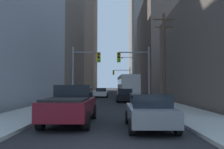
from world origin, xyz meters
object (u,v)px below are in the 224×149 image
pickup_truck_maroon (71,104)px  sedan_grey (149,111)px  sedan_black (125,95)px  city_bus (127,85)px  sedan_white (101,93)px  traffic_signal_near_right (135,65)px  traffic_signal_near_left (85,65)px  traffic_signal_far_right (122,76)px

pickup_truck_maroon → sedan_grey: bearing=-23.2°
sedan_black → city_bus: bearing=85.1°
sedan_black → sedan_white: (-3.24, 10.39, 0.00)m
sedan_black → traffic_signal_near_right: 4.09m
city_bus → sedan_grey: 26.88m
pickup_truck_maroon → sedan_white: 25.81m
traffic_signal_near_left → traffic_signal_far_right: same height
city_bus → sedan_grey: bearing=-91.3°
traffic_signal_near_right → city_bus: bearing=90.6°
traffic_signal_near_left → traffic_signal_near_right: size_ratio=1.00×
sedan_grey → traffic_signal_near_right: size_ratio=0.70×
sedan_black → traffic_signal_near_right: traffic_signal_near_right is taller
traffic_signal_near_left → sedan_white: bearing=85.0°
sedan_grey → traffic_signal_near_right: (0.72, 14.71, 3.26)m
traffic_signal_near_left → traffic_signal_far_right: (5.06, 28.93, 0.05)m
sedan_white → traffic_signal_near_right: (4.22, -12.67, 3.26)m
city_bus → traffic_signal_far_right: (-0.15, 16.78, 2.13)m
traffic_signal_far_right → traffic_signal_near_right: bearing=-89.5°
pickup_truck_maroon → traffic_signal_near_right: bearing=71.6°
city_bus → sedan_black: size_ratio=2.72×
pickup_truck_maroon → sedan_white: size_ratio=1.28×
city_bus → traffic_signal_near_left: 13.38m
traffic_signal_near_left → traffic_signal_near_right: same height
sedan_black → traffic_signal_near_left: traffic_signal_near_left is taller
sedan_black → traffic_signal_near_left: bearing=-152.4°
pickup_truck_maroon → traffic_signal_far_right: size_ratio=0.90×
city_bus → traffic_signal_far_right: 16.92m
city_bus → pickup_truck_maroon: (-4.24, -25.29, -1.00)m
pickup_truck_maroon → sedan_white: (0.15, 25.81, -0.16)m
sedan_white → traffic_signal_far_right: size_ratio=0.70×
sedan_white → traffic_signal_near_right: traffic_signal_near_right is taller
pickup_truck_maroon → traffic_signal_near_left: traffic_signal_near_left is taller
pickup_truck_maroon → traffic_signal_far_right: (4.09, 42.07, 3.12)m
sedan_white → traffic_signal_far_right: traffic_signal_far_right is taller
sedan_white → traffic_signal_near_right: bearing=-71.6°
traffic_signal_near_right → pickup_truck_maroon: bearing=-108.4°
pickup_truck_maroon → city_bus: bearing=80.5°
city_bus → sedan_white: (-4.09, 0.52, -1.16)m
sedan_white → traffic_signal_near_left: (-1.11, -12.67, 3.23)m
sedan_grey → traffic_signal_near_left: traffic_signal_near_left is taller
sedan_grey → traffic_signal_near_left: size_ratio=0.70×
traffic_signal_near_left → sedan_black: bearing=27.6°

